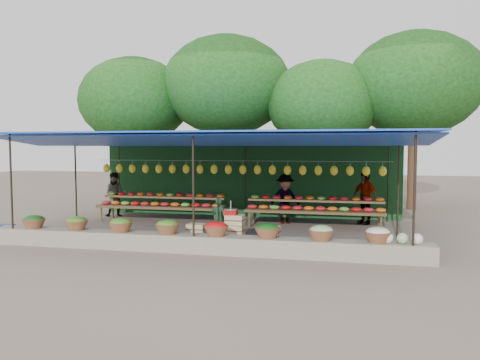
% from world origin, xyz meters
% --- Properties ---
extents(ground, '(60.00, 60.00, 0.00)m').
position_xyz_m(ground, '(0.00, 0.00, 0.00)').
color(ground, '#6C5C4F').
rests_on(ground, ground).
extents(stone_curb, '(10.60, 0.55, 0.40)m').
position_xyz_m(stone_curb, '(0.00, -2.75, 0.20)').
color(stone_curb, '#746A5C').
rests_on(stone_curb, ground).
extents(stall_canopy, '(10.80, 6.60, 2.82)m').
position_xyz_m(stall_canopy, '(-0.00, 0.07, 2.67)').
color(stall_canopy, black).
rests_on(stall_canopy, ground).
extents(produce_baskets, '(8.98, 0.58, 0.34)m').
position_xyz_m(produce_baskets, '(-0.10, -2.75, 0.56)').
color(produce_baskets, brown).
rests_on(produce_baskets, stone_curb).
extents(netting_backdrop, '(10.60, 0.06, 2.50)m').
position_xyz_m(netting_backdrop, '(0.00, 3.15, 1.25)').
color(netting_backdrop, '#1B4D23').
rests_on(netting_backdrop, ground).
extents(tree_row, '(16.51, 5.50, 7.12)m').
position_xyz_m(tree_row, '(0.50, 6.09, 4.70)').
color(tree_row, '#3C2915').
rests_on(tree_row, ground).
extents(fruit_table_left, '(4.21, 0.95, 0.93)m').
position_xyz_m(fruit_table_left, '(-2.49, 1.35, 0.61)').
color(fruit_table_left, '#4C361E').
rests_on(fruit_table_left, ground).
extents(fruit_table_right, '(4.21, 0.95, 0.93)m').
position_xyz_m(fruit_table_right, '(2.51, 1.35, 0.61)').
color(fruit_table_right, '#4C361E').
rests_on(fruit_table_right, ground).
extents(crate_counter, '(2.37, 0.36, 0.77)m').
position_xyz_m(crate_counter, '(0.70, -1.85, 0.31)').
color(crate_counter, tan).
rests_on(crate_counter, ground).
extents(weighing_scale, '(0.33, 0.33, 0.35)m').
position_xyz_m(weighing_scale, '(0.63, -1.85, 0.85)').
color(weighing_scale, '#A90E0D').
rests_on(weighing_scale, crate_counter).
extents(vendor_seated, '(0.44, 0.33, 1.09)m').
position_xyz_m(vendor_seated, '(0.08, -1.00, 0.54)').
color(vendor_seated, '#1A3921').
rests_on(vendor_seated, ground).
extents(customer_left, '(0.92, 0.82, 1.56)m').
position_xyz_m(customer_left, '(-4.49, 1.99, 0.78)').
color(customer_left, slate).
rests_on(customer_left, ground).
extents(customer_mid, '(1.15, 0.86, 1.59)m').
position_xyz_m(customer_mid, '(1.54, 1.80, 0.79)').
color(customer_mid, slate).
rests_on(customer_mid, ground).
extents(customer_right, '(1.01, 0.99, 1.70)m').
position_xyz_m(customer_right, '(4.04, 2.19, 0.85)').
color(customer_right, slate).
rests_on(customer_right, ground).
extents(blue_crate_front, '(0.51, 0.39, 0.28)m').
position_xyz_m(blue_crate_front, '(-5.25, -2.33, 0.14)').
color(blue_crate_front, navy).
rests_on(blue_crate_front, ground).
extents(blue_crate_back, '(0.48, 0.36, 0.27)m').
position_xyz_m(blue_crate_back, '(-5.93, -1.80, 0.14)').
color(blue_crate_back, navy).
rests_on(blue_crate_back, ground).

